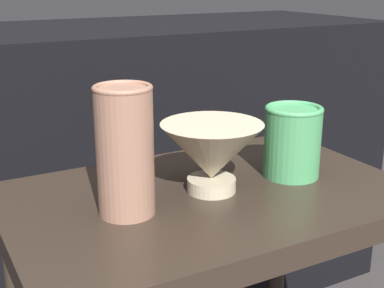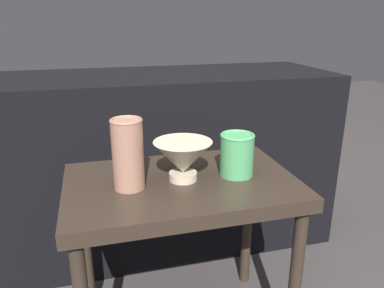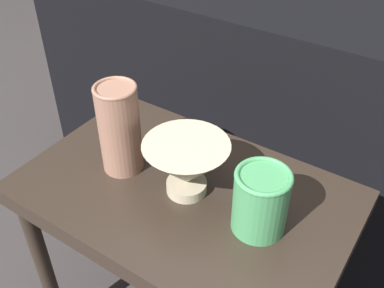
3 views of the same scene
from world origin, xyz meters
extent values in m
cube|color=#2D231C|center=(0.00, 0.00, 0.51)|extent=(0.64, 0.41, 0.04)
cylinder|color=#2D231C|center=(0.29, -0.17, 0.25)|extent=(0.04, 0.04, 0.49)
cylinder|color=#2D231C|center=(-0.29, 0.17, 0.25)|extent=(0.04, 0.04, 0.49)
cylinder|color=#2D231C|center=(0.29, 0.17, 0.25)|extent=(0.04, 0.04, 0.49)
cube|color=black|center=(0.00, 0.56, 0.37)|extent=(1.51, 0.50, 0.75)
cylinder|color=#C1B293|center=(0.01, 0.00, 0.54)|extent=(0.08, 0.08, 0.02)
cone|color=#C1B293|center=(0.01, 0.00, 0.60)|extent=(0.16, 0.16, 0.09)
cylinder|color=#996B56|center=(-0.14, -0.01, 0.62)|extent=(0.08, 0.08, 0.19)
torus|color=#996B56|center=(-0.14, -0.01, 0.72)|extent=(0.08, 0.08, 0.01)
cylinder|color=#47995B|center=(0.16, -0.01, 0.59)|extent=(0.10, 0.10, 0.12)
torus|color=#47995B|center=(0.16, -0.01, 0.65)|extent=(0.10, 0.10, 0.01)
camera|label=1|loc=(-0.40, -0.69, 0.87)|focal=50.00mm
camera|label=2|loc=(-0.22, -0.94, 0.97)|focal=35.00mm
camera|label=3|loc=(0.37, -0.52, 1.14)|focal=42.00mm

